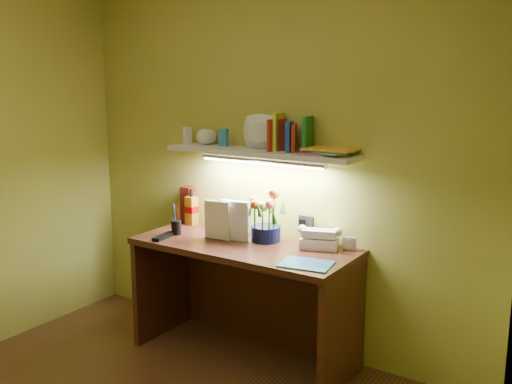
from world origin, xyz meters
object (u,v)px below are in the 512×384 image
telephone (320,237)px  desk_clock (350,244)px  desk (244,301)px  whisky_bottle (191,207)px  flower_bouquet (266,215)px

telephone → desk_clock: 0.18m
desk → telephone: (0.43, 0.18, 0.44)m
desk_clock → whisky_bottle: 1.18m
flower_bouquet → whisky_bottle: bearing=174.4°
flower_bouquet → whisky_bottle: 0.66m
telephone → desk: bearing=-177.2°
telephone → whisky_bottle: bearing=159.5°
flower_bouquet → desk_clock: bearing=11.5°
whisky_bottle → desk: bearing=-18.7°
flower_bouquet → whisky_bottle: size_ratio=1.31×
desk → desk_clock: desk_clock is taller
desk → telephone: size_ratio=6.28×
telephone → desk_clock: telephone is taller
desk_clock → flower_bouquet: bearing=175.5°
desk_clock → whisky_bottle: size_ratio=0.31×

